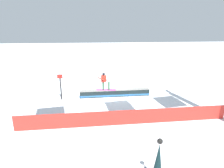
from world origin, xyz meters
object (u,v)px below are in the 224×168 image
object	(u,v)px
background_skier_left	(158,163)
snowboarder	(104,81)
grind_box	(115,93)
trail_marker	(61,86)

from	to	relation	value
background_skier_left	snowboarder	bearing A→B (deg)	-82.17
grind_box	background_skier_left	bearing A→B (deg)	92.25
grind_box	snowboarder	size ratio (longest dim) A/B	3.60
grind_box	background_skier_left	xyz separation A→B (m)	(-0.35, 8.86, 0.57)
background_skier_left	grind_box	bearing A→B (deg)	-87.75
background_skier_left	trail_marker	size ratio (longest dim) A/B	0.89
grind_box	trail_marker	size ratio (longest dim) A/B	2.82
snowboarder	background_skier_left	bearing A→B (deg)	97.83
snowboarder	trail_marker	bearing A→B (deg)	3.62
grind_box	snowboarder	bearing A→B (deg)	-1.50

